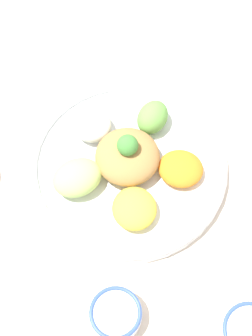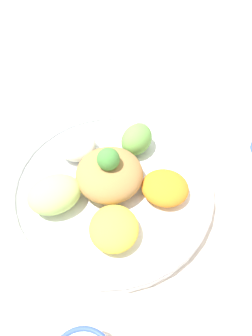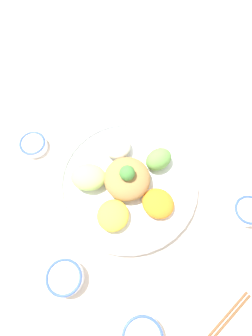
# 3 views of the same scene
# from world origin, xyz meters

# --- Properties ---
(ground_plane) EXTENTS (2.40, 2.40, 0.00)m
(ground_plane) POSITION_xyz_m (0.00, 0.00, 0.00)
(ground_plane) COLOR silver
(salad_platter) EXTENTS (0.41, 0.41, 0.12)m
(salad_platter) POSITION_xyz_m (-0.02, 0.01, 0.03)
(salad_platter) COLOR white
(salad_platter) RESTS_ON ground_plane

